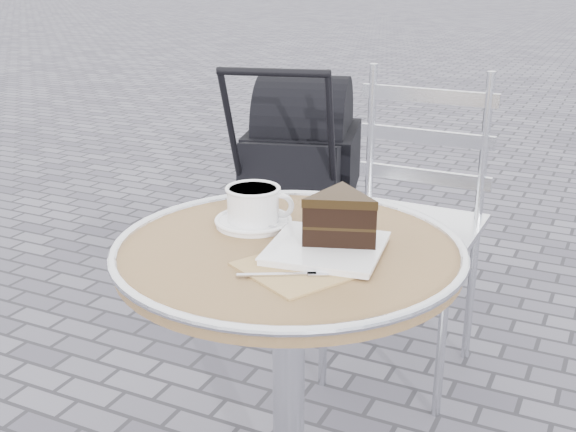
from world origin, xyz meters
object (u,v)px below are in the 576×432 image
at_px(cappuccino_set, 254,208).
at_px(cake_plate_set, 336,225).
at_px(bistro_chair, 416,189).
at_px(baby_stroller, 300,173).
at_px(cafe_table, 289,319).

relative_size(cappuccino_set, cake_plate_set, 0.54).
xyz_separation_m(bistro_chair, baby_stroller, (-0.65, 0.54, -0.18)).
bearing_deg(bistro_chair, cappuccino_set, -98.76).
xyz_separation_m(cake_plate_set, baby_stroller, (-0.74, 1.42, -0.36)).
distance_m(cake_plate_set, baby_stroller, 1.64).
relative_size(cafe_table, cake_plate_set, 2.09).
bearing_deg(baby_stroller, bistro_chair, -55.24).
bearing_deg(cappuccino_set, baby_stroller, 93.01).
relative_size(cappuccino_set, bistro_chair, 0.20).
xyz_separation_m(cappuccino_set, bistro_chair, (0.13, 0.82, -0.17)).
distance_m(cafe_table, bistro_chair, 0.90).
height_order(cake_plate_set, bistro_chair, bistro_chair).
height_order(cappuccino_set, cake_plate_set, cake_plate_set).
xyz_separation_m(cake_plate_set, bistro_chair, (-0.08, 0.87, -0.19)).
distance_m(cappuccino_set, bistro_chair, 0.85).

